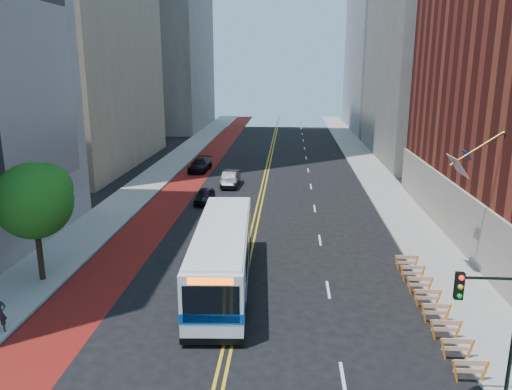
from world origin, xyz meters
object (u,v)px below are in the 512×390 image
object	(u,v)px
street_tree	(35,198)
car_b	(231,179)
car_a	(205,196)
car_c	(200,165)
transit_bus	(223,254)
traffic_signal	(490,315)

from	to	relation	value
street_tree	car_b	world-z (taller)	street_tree
car_a	car_c	size ratio (longest dim) A/B	0.75
street_tree	car_c	size ratio (longest dim) A/B	1.34
transit_bus	car_b	distance (m)	23.65
street_tree	car_a	xyz separation A→B (m)	(6.35, 17.09, -4.27)
traffic_signal	car_c	xyz separation A→B (m)	(-17.12, 40.25, -3.00)
car_b	car_a	bearing A→B (deg)	-103.43
car_b	traffic_signal	bearing A→B (deg)	-69.09
car_c	traffic_signal	bearing A→B (deg)	-63.06
traffic_signal	transit_bus	size ratio (longest dim) A/B	0.39
car_b	car_c	bearing A→B (deg)	121.78
street_tree	traffic_signal	xyz separation A→B (m)	(20.66, -9.55, -1.19)
traffic_signal	car_a	distance (m)	30.40
car_b	street_tree	bearing A→B (deg)	-108.56
traffic_signal	car_b	bearing A→B (deg)	111.00
traffic_signal	car_b	world-z (taller)	traffic_signal
car_a	transit_bus	bearing A→B (deg)	-76.49
street_tree	car_c	xyz separation A→B (m)	(3.54, 30.69, -4.18)
street_tree	traffic_signal	size ratio (longest dim) A/B	1.32
transit_bus	car_b	xyz separation A→B (m)	(-2.33, 23.51, -1.07)
street_tree	transit_bus	world-z (taller)	street_tree
transit_bus	car_c	bearing A→B (deg)	99.18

